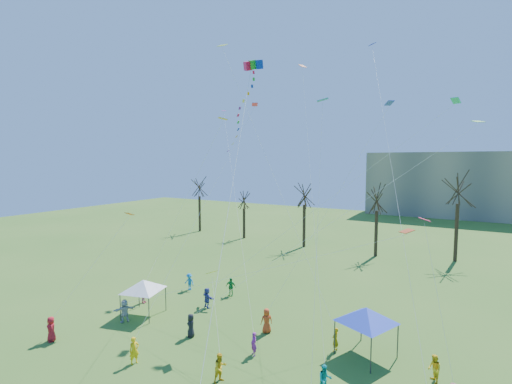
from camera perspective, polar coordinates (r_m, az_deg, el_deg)
The scene contains 7 objects.
distant_building at distance 96.93m, azimuth 35.68°, elevation 0.81°, with size 60.00×14.00×15.00m, color gray.
bare_tree_row at distance 52.03m, azimuth 19.93°, elevation -1.61°, with size 68.66×8.58×11.71m.
big_box_kite at distance 27.73m, azimuth -1.92°, elevation 12.45°, with size 3.97×8.27×24.01m.
canopy_tent_white at distance 32.21m, azimuth -17.60°, elevation -14.02°, with size 3.93×3.93×3.04m.
canopy_tent_blue at distance 25.91m, azimuth 17.25°, elevation -18.27°, with size 4.04×4.04×3.31m.
festival_crowd at distance 27.49m, azimuth -4.81°, elevation -21.09°, with size 26.08×14.38×1.86m.
small_kites_aloft at distance 27.60m, azimuth 6.24°, elevation 7.30°, with size 25.88×17.45×33.46m.
Camera 1 is at (11.85, -14.25, 12.92)m, focal length 25.00 mm.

